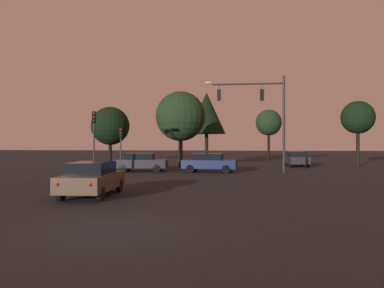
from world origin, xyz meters
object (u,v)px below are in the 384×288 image
Objects in this scene: traffic_signal_mast_arm at (262,107)px; car_crossing_right at (141,162)px; tree_behind_sign at (181,116)px; tree_left_far at (207,113)px; tree_center_horizon at (269,123)px; car_crossing_left at (209,162)px; car_nearside_lane at (92,178)px; tree_right_cluster at (358,118)px; traffic_light_corner_right at (121,140)px; traffic_light_corner_left at (94,130)px; car_far_lane at (297,159)px; tree_lot_edge at (110,126)px.

traffic_signal_mast_arm is 1.78× the size of car_crossing_right.
tree_left_far reaches higher than tree_behind_sign.
car_crossing_left is at bearing -108.66° from tree_center_horizon.
car_nearside_lane is at bearing -120.42° from traffic_signal_mast_arm.
car_crossing_right is 7.36m from tree_behind_sign.
tree_center_horizon reaches higher than car_nearside_lane.
car_nearside_lane is 0.67× the size of tree_center_horizon.
tree_left_far is 1.30× the size of tree_right_cluster.
traffic_light_corner_left is at bearing -97.24° from traffic_light_corner_right.
traffic_signal_mast_arm is 2.07× the size of traffic_light_corner_right.
traffic_light_corner_right is 0.83× the size of car_nearside_lane.
car_crossing_right is (-9.85, 0.00, -4.43)m from traffic_signal_mast_arm.
traffic_light_corner_right is at bearing -131.26° from tree_center_horizon.
traffic_light_corner_left is at bearing -125.29° from tree_center_horizon.
car_crossing_left is 0.68× the size of tree_right_cluster.
traffic_light_corner_left is at bearing -139.05° from car_crossing_right.
car_nearside_lane is 0.61× the size of tree_behind_sign.
tree_behind_sign is (-11.41, -2.84, 4.14)m from car_far_lane.
tree_center_horizon is (-1.90, 10.14, 4.17)m from car_far_lane.
car_crossing_right is at bearing -104.01° from tree_left_far.
tree_right_cluster is (17.72, 4.16, 0.02)m from tree_behind_sign.
traffic_light_corner_right reaches higher than car_nearside_lane.
traffic_light_corner_left is at bearing -151.96° from tree_right_cluster.
tree_right_cluster reaches higher than car_nearside_lane.
car_crossing_left is 1.05× the size of car_far_lane.
car_crossing_right is at bearing -113.74° from tree_behind_sign.
traffic_signal_mast_arm is 17.49m from tree_left_far.
traffic_light_corner_right reaches higher than car_far_lane.
car_crossing_left is 1.05× the size of car_crossing_right.
car_crossing_left is 0.52× the size of tree_left_far.
traffic_light_corner_left is at bearing -123.78° from tree_behind_sign.
tree_center_horizon is (6.33, 18.73, 4.17)m from car_crossing_left.
tree_center_horizon is at bearing 48.74° from traffic_light_corner_right.
car_crossing_right is at bearing 179.98° from traffic_signal_mast_arm.
traffic_signal_mast_arm is at bearing -70.85° from tree_left_far.
car_crossing_left is at bearing -84.82° from tree_left_far.
car_nearside_lane is 14.37m from car_crossing_right.
tree_right_cluster is at bearing -14.21° from tree_lot_edge.
traffic_signal_mast_arm reaches higher than tree_lot_edge.
tree_center_horizon is 12.05m from tree_right_cluster.
tree_left_far is (6.55, 14.35, 3.44)m from traffic_light_corner_right.
tree_lot_edge reaches higher than car_crossing_right.
traffic_light_corner_left is at bearing -164.18° from car_crossing_left.
tree_lot_edge reaches higher than car_far_lane.
traffic_light_corner_right is at bearing -144.98° from tree_behind_sign.
tree_center_horizon is (7.84, 2.05, -1.13)m from tree_left_far.
car_far_lane is at bearing 46.25° from car_crossing_left.
traffic_light_corner_left is 1.06× the size of car_nearside_lane.
traffic_signal_mast_arm is at bearing 2.44° from car_crossing_left.
tree_left_far reaches higher than car_crossing_right.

